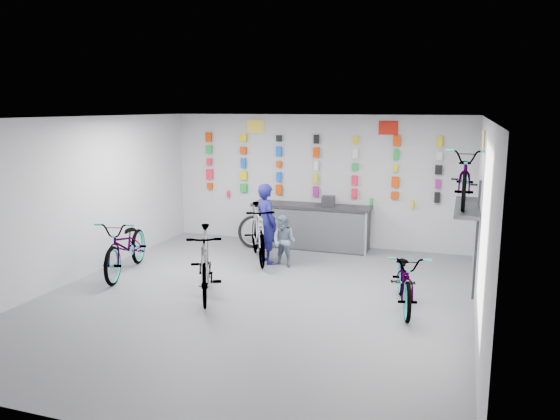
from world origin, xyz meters
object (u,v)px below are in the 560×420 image
(bike_right, at_px, (405,279))
(bike_center, at_px, (205,262))
(bike_service, at_px, (258,233))
(clerk, at_px, (266,224))
(counter, at_px, (311,227))
(bike_left, at_px, (126,246))
(customer, at_px, (284,241))

(bike_right, bearing_deg, bike_center, 178.10)
(bike_service, relative_size, clerk, 1.20)
(bike_center, bearing_deg, counter, 52.73)
(counter, height_order, bike_right, counter)
(bike_service, bearing_deg, bike_left, -169.11)
(customer, bearing_deg, bike_left, -142.03)
(bike_right, bearing_deg, bike_service, 139.75)
(clerk, xyz_separation_m, customer, (0.44, -0.17, -0.30))
(bike_center, bearing_deg, bike_right, -15.47)
(clerk, bearing_deg, bike_right, -169.30)
(bike_left, bearing_deg, counter, 32.13)
(bike_center, height_order, bike_service, bike_service)
(bike_right, relative_size, bike_service, 0.92)
(bike_center, height_order, clerk, clerk)
(counter, height_order, bike_left, bike_left)
(bike_left, xyz_separation_m, bike_center, (2.01, -0.66, 0.04))
(bike_right, distance_m, clerk, 3.46)
(counter, height_order, bike_service, bike_service)
(counter, bearing_deg, bike_left, -133.14)
(counter, relative_size, bike_center, 1.37)
(bike_left, height_order, clerk, clerk)
(bike_left, xyz_separation_m, bike_service, (2.07, 1.65, 0.04))
(bike_left, distance_m, clerk, 2.78)
(bike_center, bearing_deg, customer, 46.51)
(counter, bearing_deg, customer, -94.02)
(bike_right, height_order, clerk, clerk)
(customer, bearing_deg, clerk, 169.62)
(bike_service, distance_m, customer, 0.69)
(bike_left, distance_m, bike_right, 5.26)
(bike_right, bearing_deg, counter, 116.64)
(bike_left, distance_m, bike_service, 2.64)
(clerk, distance_m, customer, 0.55)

